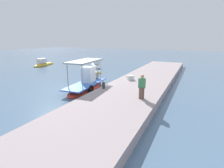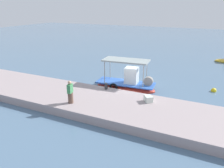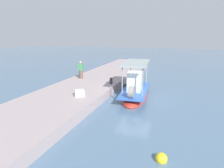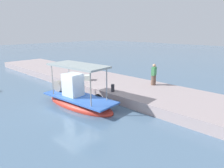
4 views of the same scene
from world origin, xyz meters
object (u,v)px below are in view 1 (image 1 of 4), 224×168
cargo_crate (130,78)px  main_fishing_boat (87,84)px  mooring_bollard (104,85)px  marker_buoy (100,73)px  fisherman_near_bollard (142,88)px  moored_boat_near (44,64)px  moored_boat_mid (96,65)px

cargo_crate → main_fishing_boat: bearing=132.8°
mooring_bollard → marker_buoy: bearing=31.4°
fisherman_near_bollard → moored_boat_near: (11.26, 20.81, -1.15)m
marker_buoy → moored_boat_mid: bearing=36.0°
cargo_crate → marker_buoy: 7.26m
fisherman_near_bollard → moored_boat_mid: size_ratio=0.35×
fisherman_near_bollard → moored_boat_near: size_ratio=0.32×
cargo_crate → moored_boat_near: moored_boat_near is taller
main_fishing_boat → moored_boat_mid: (11.94, 6.13, -0.21)m
mooring_bollard → cargo_crate: size_ratio=0.84×
mooring_bollard → cargo_crate: 3.95m
fisherman_near_bollard → marker_buoy: 12.48m
fisherman_near_bollard → moored_boat_mid: bearing=40.5°
main_fishing_boat → mooring_bollard: 2.48m
main_fishing_boat → moored_boat_mid: size_ratio=1.17×
marker_buoy → cargo_crate: bearing=-126.0°
main_fishing_boat → moored_boat_near: size_ratio=1.09×
marker_buoy → fisherman_near_bollard: bearing=-137.4°
main_fishing_boat → cargo_crate: bearing=-47.2°
main_fishing_boat → moored_boat_near: 17.71m
fisherman_near_bollard → marker_buoy: (9.14, 8.40, -1.28)m
cargo_crate → moored_boat_mid: (9.00, 9.30, -0.57)m
fisherman_near_bollard → mooring_bollard: bearing=73.1°
cargo_crate → moored_boat_mid: moored_boat_mid is taller
fisherman_near_bollard → moored_boat_mid: 18.31m
cargo_crate → moored_boat_mid: 12.95m
cargo_crate → moored_boat_near: bearing=70.8°
fisherman_near_bollard → cargo_crate: fisherman_near_bollard is taller
moored_boat_near → main_fishing_boat: bearing=-121.7°
main_fishing_boat → marker_buoy: (7.18, 2.67, -0.39)m
marker_buoy → mooring_bollard: bearing=-148.6°
cargo_crate → marker_buoy: size_ratio=1.37×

